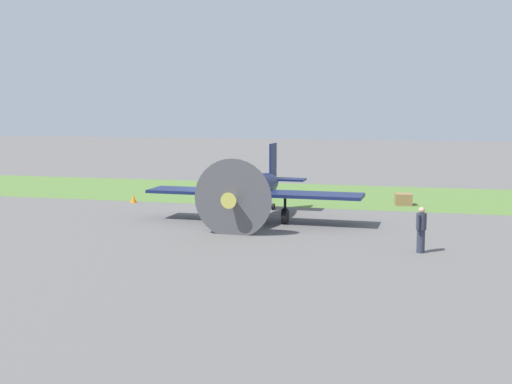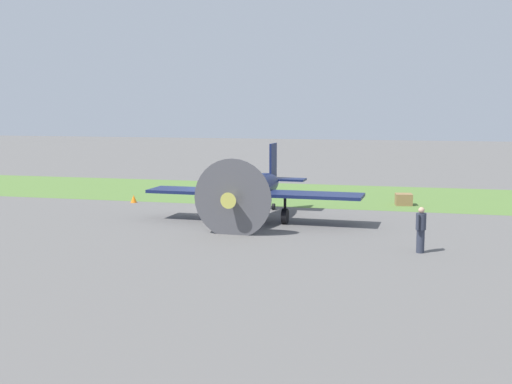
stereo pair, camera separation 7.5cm
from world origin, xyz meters
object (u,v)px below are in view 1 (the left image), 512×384
ground_crew_chief (421,229)px  fuel_drum (253,193)px  runway_marker_cone (133,199)px  airplane_lead (255,189)px  supply_crate (403,199)px

ground_crew_chief → fuel_drum: size_ratio=1.92×
fuel_drum → runway_marker_cone: bearing=21.4°
airplane_lead → ground_crew_chief: (-7.73, 5.14, -0.64)m
airplane_lead → fuel_drum: bearing=-73.5°
ground_crew_chief → supply_crate: (0.99, -12.22, -0.59)m
runway_marker_cone → supply_crate: bearing=-169.2°
ground_crew_chief → supply_crate: bearing=-149.9°
fuel_drum → runway_marker_cone: fuel_drum is taller
fuel_drum → supply_crate: bearing=-177.7°
airplane_lead → ground_crew_chief: airplane_lead is taller
airplane_lead → fuel_drum: airplane_lead is taller
airplane_lead → supply_crate: (-6.73, -7.08, -1.23)m
fuel_drum → supply_crate: (-8.56, -0.34, -0.13)m
fuel_drum → supply_crate: 8.57m
ground_crew_chief → supply_crate: 12.28m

